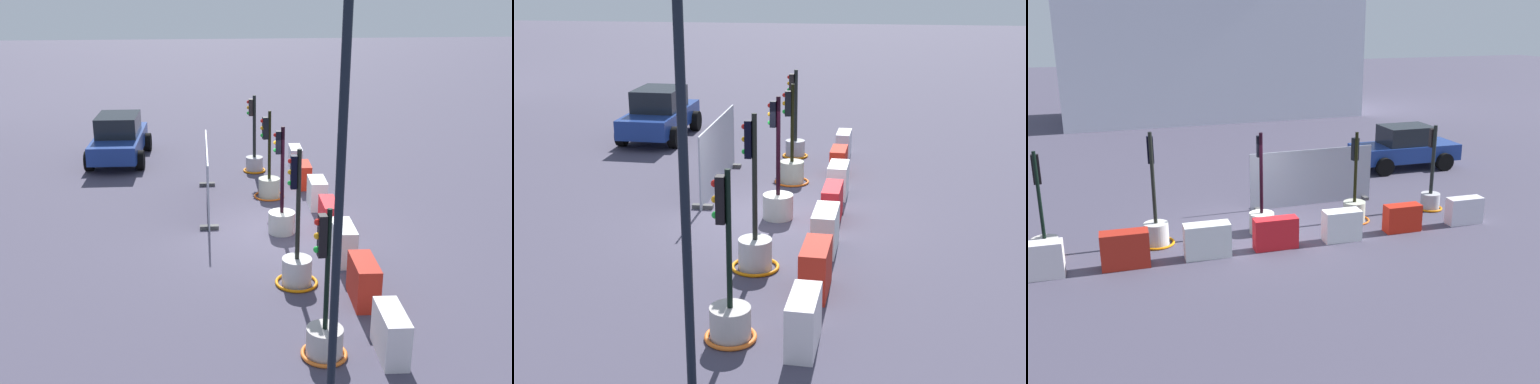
% 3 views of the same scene
% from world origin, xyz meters
% --- Properties ---
extents(ground_plane, '(120.00, 120.00, 0.00)m').
position_xyz_m(ground_plane, '(0.00, 0.00, 0.00)').
color(ground_plane, '#444052').
extents(traffic_light_0, '(0.83, 0.83, 2.75)m').
position_xyz_m(traffic_light_0, '(-5.65, -0.09, 0.45)').
color(traffic_light_0, '#B9B2AE').
rests_on(traffic_light_0, ground_plane).
extents(traffic_light_1, '(0.93, 0.93, 3.02)m').
position_xyz_m(traffic_light_1, '(-2.92, -0.03, 0.46)').
color(traffic_light_1, silver).
rests_on(traffic_light_1, ground_plane).
extents(traffic_light_2, '(0.70, 0.70, 2.83)m').
position_xyz_m(traffic_light_2, '(-0.03, -0.08, 0.48)').
color(traffic_light_2, silver).
rests_on(traffic_light_2, ground_plane).
extents(traffic_light_3, '(0.93, 0.93, 2.66)m').
position_xyz_m(traffic_light_3, '(2.82, -0.07, 0.45)').
color(traffic_light_3, '#B5B8A3').
rests_on(traffic_light_3, ground_plane).
extents(traffic_light_4, '(0.78, 0.78, 2.65)m').
position_xyz_m(traffic_light_4, '(5.54, 0.14, 0.49)').
color(traffic_light_4, '#ABAAB1').
rests_on(traffic_light_4, ground_plane).
extents(construction_barrier_0, '(1.11, 0.48, 0.87)m').
position_xyz_m(construction_barrier_0, '(-5.74, -1.24, 0.43)').
color(construction_barrier_0, silver).
rests_on(construction_barrier_0, ground_plane).
extents(construction_barrier_1, '(1.15, 0.52, 0.90)m').
position_xyz_m(construction_barrier_1, '(-3.81, -1.26, 0.45)').
color(construction_barrier_1, '#AE2316').
rests_on(construction_barrier_1, ground_plane).
extents(construction_barrier_2, '(1.17, 0.52, 0.87)m').
position_xyz_m(construction_barrier_2, '(-1.82, -1.29, 0.44)').
color(construction_barrier_2, silver).
rests_on(construction_barrier_2, ground_plane).
extents(construction_barrier_3, '(1.17, 0.45, 0.83)m').
position_xyz_m(construction_barrier_3, '(-0.03, -1.33, 0.41)').
color(construction_barrier_3, red).
rests_on(construction_barrier_3, ground_plane).
extents(construction_barrier_4, '(1.03, 0.52, 0.84)m').
position_xyz_m(construction_barrier_4, '(1.83, -1.37, 0.42)').
color(construction_barrier_4, silver).
rests_on(construction_barrier_4, ground_plane).
extents(construction_barrier_5, '(1.04, 0.46, 0.77)m').
position_xyz_m(construction_barrier_5, '(3.72, -1.28, 0.38)').
color(construction_barrier_5, red).
rests_on(construction_barrier_5, ground_plane).
extents(construction_barrier_6, '(1.06, 0.45, 0.78)m').
position_xyz_m(construction_barrier_6, '(5.74, -1.33, 0.39)').
color(construction_barrier_6, silver).
rests_on(construction_barrier_6, ground_plane).
extents(car_blue_estate, '(4.21, 2.10, 1.69)m').
position_xyz_m(car_blue_estate, '(7.42, 4.94, 0.83)').
color(car_blue_estate, navy).
rests_on(car_blue_estate, ground_plane).
extents(street_lamp_post, '(0.36, 0.36, 7.00)m').
position_xyz_m(street_lamp_post, '(-7.18, 0.13, 4.41)').
color(street_lamp_post, black).
rests_on(street_lamp_post, ground_plane).
extents(site_fence_panel, '(4.10, 0.50, 1.80)m').
position_xyz_m(site_fence_panel, '(2.22, 1.79, 0.86)').
color(site_fence_panel, '#979CAB').
rests_on(site_fence_panel, ground_plane).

